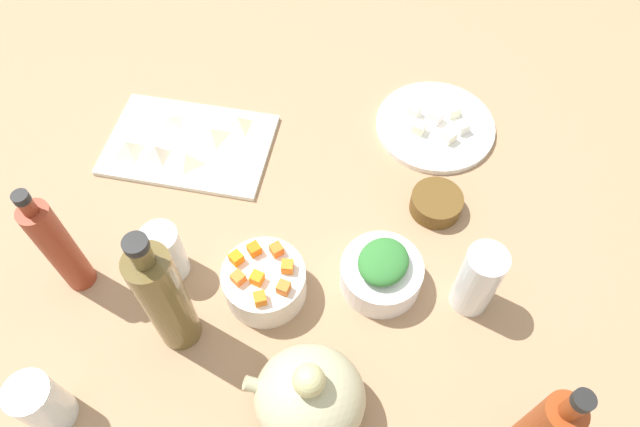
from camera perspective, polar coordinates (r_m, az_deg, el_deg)
name	(u,v)px	position (r cm, az deg, el deg)	size (l,w,h in cm)	color
tabletop	(320,234)	(102.37, 0.00, -1.98)	(190.00, 190.00, 3.00)	#9F7A58
cutting_board	(189,145)	(114.36, -12.74, 6.63)	(30.74, 20.28, 1.00)	silver
plate_tofu	(435,126)	(116.69, 11.25, 8.43)	(23.09, 23.09, 1.20)	white
bowl_greens	(381,275)	(94.14, 6.01, -6.00)	(13.16, 13.16, 5.57)	white
bowl_carrots	(265,282)	(93.01, -5.46, -6.77)	(13.21, 13.21, 6.31)	white
bowl_small_side	(436,203)	(103.96, 11.36, 1.01)	(9.10, 9.10, 3.52)	brown
teapot	(309,397)	(83.01, -1.05, -17.61)	(16.96, 15.00, 15.87)	#B3AE88
bottle_0	(165,299)	(84.39, -15.04, -8.09)	(6.32, 6.32, 27.84)	brown
bottle_1	(58,247)	(95.53, -24.35, -2.99)	(4.61, 4.61, 24.22)	maroon
drinking_glass_0	(42,403)	(91.87, -25.71, -16.46)	(6.30, 6.30, 10.98)	white
drinking_glass_1	(478,280)	(91.65, 15.27, -6.32)	(6.24, 6.24, 14.08)	white
drinking_glass_2	(165,253)	(95.83, -15.00, -3.74)	(6.10, 6.10, 10.73)	white
carrot_cube_0	(277,250)	(91.00, -4.30, -3.56)	(1.80, 1.80, 1.80)	orange
carrot_cube_1	(257,278)	(88.92, -6.21, -6.34)	(1.80, 1.80, 1.80)	orange
carrot_cube_2	(238,278)	(89.29, -8.06, -6.30)	(1.80, 1.80, 1.80)	orange
carrot_cube_3	(254,249)	(91.36, -6.50, -3.51)	(1.80, 1.80, 1.80)	orange
carrot_cube_4	(284,288)	(87.88, -3.61, -7.28)	(1.80, 1.80, 1.80)	orange
carrot_cube_5	(287,266)	(89.46, -3.23, -5.22)	(1.80, 1.80, 1.80)	orange
carrot_cube_6	(260,299)	(87.40, -5.93, -8.33)	(1.80, 1.80, 1.80)	orange
carrot_cube_7	(236,258)	(90.94, -8.24, -4.37)	(1.80, 1.80, 1.80)	orange
chopped_greens_mound	(383,262)	(90.26, 6.26, -4.73)	(8.77, 7.71, 3.24)	#2F7230
tofu_cube_0	(449,136)	(113.20, 12.58, 7.41)	(2.20, 2.20, 2.20)	#F4ECCC
tofu_cube_1	(453,111)	(117.80, 12.96, 9.82)	(2.20, 2.20, 2.20)	#F3EFCC
tofu_cube_2	(436,117)	(115.98, 11.34, 9.29)	(2.20, 2.20, 2.20)	white
tofu_cube_3	(414,111)	(116.29, 9.26, 9.91)	(2.20, 2.20, 2.20)	white
tofu_cube_4	(419,128)	(113.54, 9.71, 8.32)	(2.20, 2.20, 2.20)	white
tofu_cube_5	(462,127)	(115.32, 13.80, 8.26)	(2.20, 2.20, 2.20)	white
dumpling_0	(186,158)	(110.21, -13.02, 5.34)	(5.08, 4.54, 2.31)	beige
dumpling_1	(170,121)	(117.11, -14.56, 8.85)	(4.32, 4.00, 2.21)	beige
dumpling_2	(238,122)	(114.21, -8.04, 8.94)	(4.59, 4.27, 2.41)	beige
dumpling_3	(211,133)	(113.22, -10.64, 7.79)	(5.51, 4.70, 2.24)	beige
dumpling_4	(128,147)	(114.44, -18.40, 6.22)	(4.63, 4.34, 2.90)	beige
dumpling_5	(156,151)	(112.21, -15.82, 5.93)	(4.21, 3.74, 2.96)	beige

